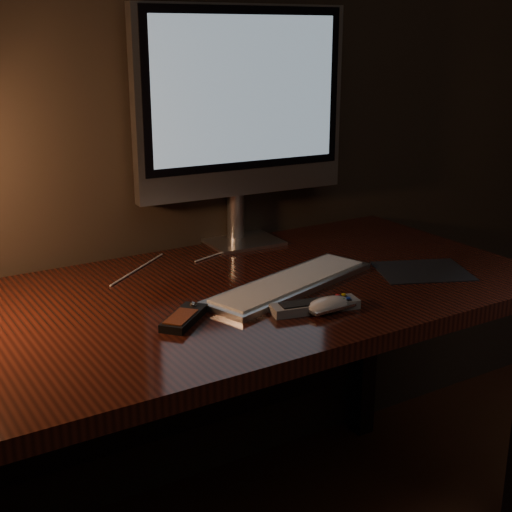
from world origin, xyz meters
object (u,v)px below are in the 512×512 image
desk (198,337)px  monitor (242,107)px  tv_remote (315,306)px  keyboard (290,283)px  mouse (328,306)px  media_remote (184,317)px

desk → monitor: 0.63m
tv_remote → monitor: bearing=88.2°
keyboard → monitor: bearing=59.0°
mouse → tv_remote: bearing=143.0°
mouse → media_remote: bearing=158.1°
mouse → tv_remote: 0.03m
keyboard → mouse: (-0.02, -0.17, 0.00)m
desk → media_remote: size_ratio=11.54×
monitor → tv_remote: (-0.13, -0.53, -0.37)m
monitor → media_remote: monitor is taller
desk → keyboard: 0.26m
media_remote → desk: bearing=15.6°
media_remote → tv_remote: same height
monitor → keyboard: monitor is taller
media_remote → tv_remote: 0.28m
monitor → keyboard: (-0.09, -0.37, -0.37)m
desk → tv_remote: tv_remote is taller
desk → keyboard: bearing=-33.2°
media_remote → mouse: bearing=-61.1°
tv_remote → mouse: bearing=-23.1°
monitor → media_remote: 0.70m
keyboard → tv_remote: (-0.04, -0.15, 0.00)m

